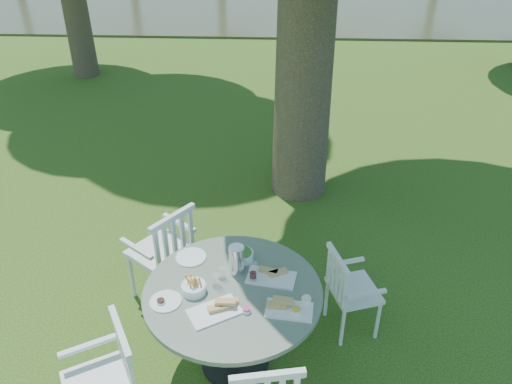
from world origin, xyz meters
TOP-DOWN VIEW (x-y plane):
  - ground at (0.00, 0.00)m, footprint 140.00×140.00m
  - table at (-0.11, -1.11)m, footprint 1.35×1.35m
  - chair_ne at (0.80, -0.69)m, footprint 0.50×0.51m
  - chair_nw at (-0.78, -0.38)m, footprint 0.68×0.68m
  - chair_sw at (-0.88, -1.73)m, footprint 0.62×0.64m
  - tableware at (-0.13, -1.01)m, footprint 1.19×0.91m

SIDE VIEW (x-z plane):
  - ground at x=0.00m, z-range 0.00..0.00m
  - chair_ne at x=0.80m, z-range 0.07..0.90m
  - chair_sw at x=-0.88m, z-range 0.08..1.03m
  - chair_nw at x=-0.78m, z-range 0.09..1.08m
  - table at x=-0.11m, z-range 0.24..1.03m
  - tableware at x=-0.13m, z-range 0.72..0.97m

